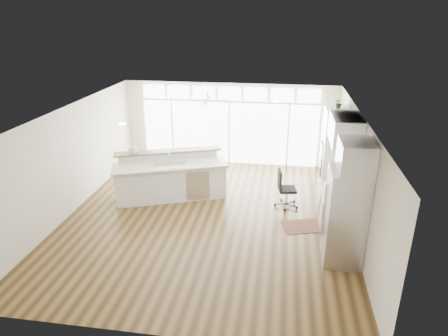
# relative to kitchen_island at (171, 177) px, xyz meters

# --- Properties ---
(floor) EXTENTS (7.00, 8.00, 0.02)m
(floor) POSITION_rel_kitchen_island_xyz_m (1.20, -0.96, -0.62)
(floor) COLOR #3C2912
(floor) RESTS_ON ground
(ceiling) EXTENTS (7.00, 8.00, 0.02)m
(ceiling) POSITION_rel_kitchen_island_xyz_m (1.20, -0.96, 2.09)
(ceiling) COLOR white
(ceiling) RESTS_ON wall_back
(wall_back) EXTENTS (7.00, 0.04, 2.70)m
(wall_back) POSITION_rel_kitchen_island_xyz_m (1.20, 3.04, 0.74)
(wall_back) COLOR beige
(wall_back) RESTS_ON floor
(wall_front) EXTENTS (7.00, 0.04, 2.70)m
(wall_front) POSITION_rel_kitchen_island_xyz_m (1.20, -4.96, 0.74)
(wall_front) COLOR beige
(wall_front) RESTS_ON floor
(wall_left) EXTENTS (0.04, 8.00, 2.70)m
(wall_left) POSITION_rel_kitchen_island_xyz_m (-2.30, -0.96, 0.74)
(wall_left) COLOR beige
(wall_left) RESTS_ON floor
(wall_right) EXTENTS (0.04, 8.00, 2.70)m
(wall_right) POSITION_rel_kitchen_island_xyz_m (4.70, -0.96, 0.74)
(wall_right) COLOR beige
(wall_right) RESTS_ON floor
(glass_wall) EXTENTS (5.80, 0.06, 2.08)m
(glass_wall) POSITION_rel_kitchen_island_xyz_m (1.20, 2.98, 0.44)
(glass_wall) COLOR white
(glass_wall) RESTS_ON wall_back
(transom_row) EXTENTS (5.90, 0.06, 0.40)m
(transom_row) POSITION_rel_kitchen_island_xyz_m (1.20, 2.98, 1.77)
(transom_row) COLOR white
(transom_row) RESTS_ON wall_back
(desk_window) EXTENTS (0.04, 0.85, 0.85)m
(desk_window) POSITION_rel_kitchen_island_xyz_m (4.66, -0.66, 0.94)
(desk_window) COLOR white
(desk_window) RESTS_ON wall_right
(ceiling_fan) EXTENTS (1.16, 1.16, 0.32)m
(ceiling_fan) POSITION_rel_kitchen_island_xyz_m (0.70, 1.84, 1.87)
(ceiling_fan) COLOR white
(ceiling_fan) RESTS_ON ceiling
(recessed_lights) EXTENTS (3.40, 3.00, 0.02)m
(recessed_lights) POSITION_rel_kitchen_island_xyz_m (1.20, -0.76, 2.07)
(recessed_lights) COLOR #F2EBCE
(recessed_lights) RESTS_ON ceiling
(oven_cabinet) EXTENTS (0.64, 1.20, 2.50)m
(oven_cabinet) POSITION_rel_kitchen_island_xyz_m (4.37, 0.84, 0.64)
(oven_cabinet) COLOR white
(oven_cabinet) RESTS_ON floor
(desk_nook) EXTENTS (0.72, 1.30, 0.76)m
(desk_nook) POSITION_rel_kitchen_island_xyz_m (4.33, -0.66, -0.23)
(desk_nook) COLOR white
(desk_nook) RESTS_ON floor
(upper_cabinets) EXTENTS (0.64, 1.30, 0.64)m
(upper_cabinets) POSITION_rel_kitchen_island_xyz_m (4.37, -0.66, 1.74)
(upper_cabinets) COLOR white
(upper_cabinets) RESTS_ON wall_right
(refrigerator) EXTENTS (0.76, 0.90, 2.00)m
(refrigerator) POSITION_rel_kitchen_island_xyz_m (4.31, -2.31, 0.39)
(refrigerator) COLOR silver
(refrigerator) RESTS_ON floor
(fridge_cabinet) EXTENTS (0.64, 0.90, 0.60)m
(fridge_cabinet) POSITION_rel_kitchen_island_xyz_m (4.37, -2.31, 1.69)
(fridge_cabinet) COLOR white
(fridge_cabinet) RESTS_ON wall_right
(framed_photos) EXTENTS (0.06, 0.22, 0.80)m
(framed_photos) POSITION_rel_kitchen_island_xyz_m (4.66, -0.04, 0.79)
(framed_photos) COLOR black
(framed_photos) RESTS_ON wall_right
(kitchen_island) EXTENTS (3.30, 2.18, 1.23)m
(kitchen_island) POSITION_rel_kitchen_island_xyz_m (0.00, 0.00, 0.00)
(kitchen_island) COLOR white
(kitchen_island) RESTS_ON floor
(rug) EXTENTS (1.05, 0.89, 0.01)m
(rug) POSITION_rel_kitchen_island_xyz_m (3.56, -1.08, -0.61)
(rug) COLOR #371D11
(rug) RESTS_ON floor
(office_chair) EXTENTS (0.60, 0.57, 1.01)m
(office_chair) POSITION_rel_kitchen_island_xyz_m (3.17, -0.05, -0.11)
(office_chair) COLOR black
(office_chair) RESTS_ON floor
(fishbowl) EXTENTS (0.30, 0.30, 0.23)m
(fishbowl) POSITION_rel_kitchen_island_xyz_m (-1.03, 0.04, 0.73)
(fishbowl) COLOR silver
(fishbowl) RESTS_ON kitchen_island
(monitor) EXTENTS (0.11, 0.48, 0.39)m
(monitor) POSITION_rel_kitchen_island_xyz_m (4.25, -0.66, 0.34)
(monitor) COLOR black
(monitor) RESTS_ON desk_nook
(keyboard) EXTENTS (0.15, 0.31, 0.02)m
(keyboard) POSITION_rel_kitchen_island_xyz_m (4.08, -0.66, 0.15)
(keyboard) COLOR white
(keyboard) RESTS_ON desk_nook
(potted_plant) EXTENTS (0.24, 0.27, 0.21)m
(potted_plant) POSITION_rel_kitchen_island_xyz_m (4.37, 0.84, 1.99)
(potted_plant) COLOR #275323
(potted_plant) RESTS_ON oven_cabinet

